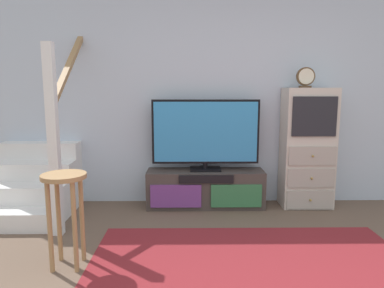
# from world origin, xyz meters

# --- Properties ---
(back_wall) EXTENTS (6.40, 0.12, 2.70)m
(back_wall) POSITION_xyz_m (0.00, 2.46, 1.35)
(back_wall) COLOR silver
(back_wall) RESTS_ON ground_plane
(area_rug) EXTENTS (2.60, 1.80, 0.01)m
(area_rug) POSITION_xyz_m (0.00, 0.60, 0.01)
(area_rug) COLOR maroon
(area_rug) RESTS_ON ground_plane
(media_console) EXTENTS (1.37, 0.38, 0.44)m
(media_console) POSITION_xyz_m (-0.30, 2.19, 0.22)
(media_console) COLOR #423833
(media_console) RESTS_ON ground_plane
(television) EXTENTS (1.24, 0.22, 0.83)m
(television) POSITION_xyz_m (-0.30, 2.22, 0.87)
(television) COLOR black
(television) RESTS_ON media_console
(side_cabinet) EXTENTS (0.58, 0.38, 1.40)m
(side_cabinet) POSITION_xyz_m (0.89, 2.20, 0.70)
(side_cabinet) COLOR beige
(side_cabinet) RESTS_ON ground_plane
(desk_clock) EXTENTS (0.20, 0.08, 0.23)m
(desk_clock) POSITION_xyz_m (0.82, 2.19, 1.51)
(desk_clock) COLOR #4C3823
(desk_clock) RESTS_ON side_cabinet
(staircase) EXTENTS (1.00, 1.36, 2.20)m
(staircase) POSITION_xyz_m (-2.24, 2.20, 0.37)
(staircase) COLOR white
(staircase) RESTS_ON ground_plane
(bar_stool_near) EXTENTS (0.34, 0.34, 0.75)m
(bar_stool_near) POSITION_xyz_m (-1.45, 0.78, 0.55)
(bar_stool_near) COLOR #A37A4C
(bar_stool_near) RESTS_ON ground_plane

